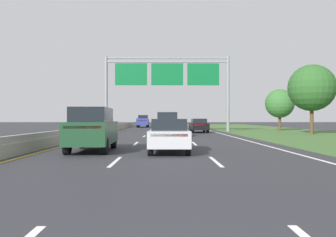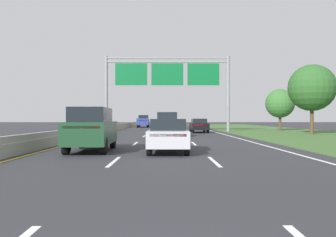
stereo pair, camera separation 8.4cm
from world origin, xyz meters
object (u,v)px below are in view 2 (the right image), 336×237
at_px(car_gold_centre_lane_sedan, 164,123).
at_px(car_black_right_lane_sedan, 199,125).
at_px(car_darkgreen_left_lane_suv, 92,129).
at_px(roadside_tree_far, 280,104).
at_px(pickup_truck_blue, 143,121).
at_px(car_white_centre_lane_suv, 167,124).
at_px(roadside_tree_mid, 312,88).
at_px(car_silver_centre_lane_sedan, 168,135).
at_px(overhead_sign_gantry, 167,78).

distance_m(car_gold_centre_lane_sedan, car_black_right_lane_sedan, 16.86).
bearing_deg(car_darkgreen_left_lane_suv, car_black_right_lane_sedan, -20.10).
bearing_deg(car_gold_centre_lane_sedan, roadside_tree_far, -123.56).
xyz_separation_m(pickup_truck_blue, car_white_centre_lane_suv, (4.11, -31.98, 0.02)).
bearing_deg(roadside_tree_mid, car_silver_centre_lane_sedan, -129.10).
bearing_deg(pickup_truck_blue, roadside_tree_mid, -145.74).
distance_m(pickup_truck_blue, car_black_right_lane_sedan, 24.14).
distance_m(car_silver_centre_lane_sedan, car_darkgreen_left_lane_suv, 3.76).
distance_m(car_gold_centre_lane_sedan, car_darkgreen_left_lane_suv, 38.48).
bearing_deg(car_silver_centre_lane_sedan, overhead_sign_gantry, 0.60).
relative_size(car_gold_centre_lane_sedan, car_black_right_lane_sedan, 1.00).
bearing_deg(car_gold_centre_lane_sedan, car_darkgreen_left_lane_suv, 175.72).
xyz_separation_m(overhead_sign_gantry, car_white_centre_lane_suv, (-0.10, -11.54, -5.40)).
height_order(car_gold_centre_lane_sedan, roadside_tree_mid, roadside_tree_mid).
bearing_deg(car_darkgreen_left_lane_suv, pickup_truck_blue, -1.01).
bearing_deg(car_silver_centre_lane_sedan, roadside_tree_far, -26.84).
distance_m(car_black_right_lane_sedan, roadside_tree_far, 13.02).
distance_m(car_gold_centre_lane_sedan, roadside_tree_mid, 25.97).
distance_m(car_white_centre_lane_suv, roadside_tree_mid, 15.65).
relative_size(overhead_sign_gantry, roadside_tree_far, 2.76).
xyz_separation_m(overhead_sign_gantry, car_silver_centre_lane_sedan, (-0.11, -24.88, -5.68)).
distance_m(overhead_sign_gantry, pickup_truck_blue, 21.56).
bearing_deg(roadside_tree_far, overhead_sign_gantry, -166.54).
height_order(car_darkgreen_left_lane_suv, roadside_tree_far, roadside_tree_far).
bearing_deg(overhead_sign_gantry, pickup_truck_blue, 101.62).
bearing_deg(car_black_right_lane_sedan, car_silver_centre_lane_sedan, 169.70).
xyz_separation_m(pickup_truck_blue, car_silver_centre_lane_sedan, (4.09, -45.33, -0.26)).
relative_size(car_silver_centre_lane_sedan, car_black_right_lane_sedan, 1.00).
height_order(car_silver_centre_lane_sedan, roadside_tree_mid, roadside_tree_mid).
bearing_deg(pickup_truck_blue, car_gold_centre_lane_sedan, -149.94).
xyz_separation_m(car_gold_centre_lane_sedan, roadside_tree_far, (15.26, -10.41, 2.73)).
height_order(overhead_sign_gantry, car_silver_centre_lane_sedan, overhead_sign_gantry).
bearing_deg(pickup_truck_blue, roadside_tree_far, -131.60).
bearing_deg(roadside_tree_far, car_darkgreen_left_lane_suv, -123.72).
distance_m(overhead_sign_gantry, roadside_tree_far, 15.51).
relative_size(pickup_truck_blue, car_gold_centre_lane_sedan, 1.22).
bearing_deg(overhead_sign_gantry, roadside_tree_far, 13.46).
bearing_deg(car_darkgreen_left_lane_suv, roadside_tree_mid, -47.89).
xyz_separation_m(car_white_centre_lane_suv, roadside_tree_mid, (14.54, 4.57, 3.55)).
relative_size(car_silver_centre_lane_sedan, roadside_tree_mid, 0.63).
bearing_deg(car_black_right_lane_sedan, car_darkgreen_left_lane_suv, 160.38).
distance_m(car_darkgreen_left_lane_suv, roadside_tree_mid, 25.49).
bearing_deg(roadside_tree_mid, roadside_tree_far, 88.04).
height_order(overhead_sign_gantry, car_darkgreen_left_lane_suv, overhead_sign_gantry).
relative_size(overhead_sign_gantry, pickup_truck_blue, 2.79).
bearing_deg(car_black_right_lane_sedan, pickup_truck_blue, 17.75).
distance_m(pickup_truck_blue, roadside_tree_mid, 33.35).
bearing_deg(car_darkgreen_left_lane_suv, car_gold_centre_lane_sedan, -6.52).
distance_m(car_gold_centre_lane_sedan, roadside_tree_far, 18.68).
bearing_deg(roadside_tree_mid, car_white_centre_lane_suv, -162.56).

